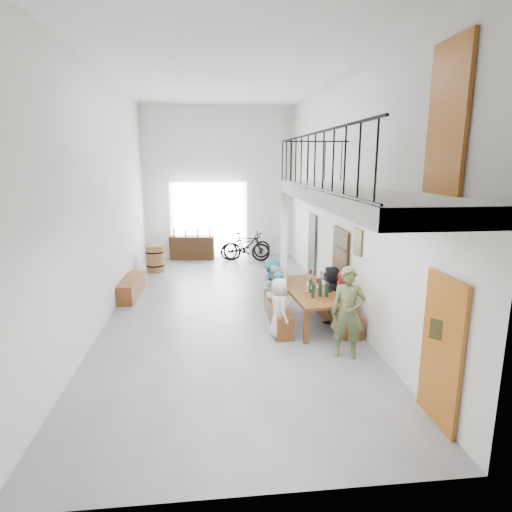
{
  "coord_description": "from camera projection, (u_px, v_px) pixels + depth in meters",
  "views": [
    {
      "loc": [
        -0.38,
        -9.95,
        3.57
      ],
      "look_at": [
        0.66,
        -0.5,
        1.44
      ],
      "focal_mm": 30.0,
      "sensor_mm": 36.0,
      "label": 1
    }
  ],
  "objects": [
    {
      "name": "room_walls",
      "position": [
        225.0,
        161.0,
        9.69
      ],
      "size": [
        12.0,
        12.0,
        12.0
      ],
      "color": "white",
      "rests_on": "ground"
    },
    {
      "name": "guest_right_c",
      "position": [
        325.0,
        290.0,
        10.3
      ],
      "size": [
        0.42,
        0.56,
        1.05
      ],
      "primitive_type": "imported",
      "rotation": [
        0.0,
        0.0,
        -1.39
      ],
      "color": "silver",
      "rests_on": "ground"
    },
    {
      "name": "oak_barrel",
      "position": [
        155.0,
        258.0,
        13.97
      ],
      "size": [
        0.6,
        0.6,
        0.89
      ],
      "color": "olive",
      "rests_on": "ground"
    },
    {
      "name": "tasting_table",
      "position": [
        310.0,
        293.0,
        9.46
      ],
      "size": [
        1.22,
        2.5,
        0.79
      ],
      "rotation": [
        0.0,
        0.0,
        0.1
      ],
      "color": "brown",
      "rests_on": "ground"
    },
    {
      "name": "guest_left_d",
      "position": [
        272.0,
        285.0,
        10.22
      ],
      "size": [
        0.58,
        0.89,
        1.31
      ],
      "primitive_type": "imported",
      "rotation": [
        0.0,
        0.0,
        1.68
      ],
      "color": "#226272",
      "rests_on": "ground"
    },
    {
      "name": "floor",
      "position": [
        227.0,
        310.0,
        10.47
      ],
      "size": [
        12.0,
        12.0,
        0.0
      ],
      "primitive_type": "plane",
      "color": "slate",
      "rests_on": "ground"
    },
    {
      "name": "serving_counter",
      "position": [
        192.0,
        248.0,
        15.75
      ],
      "size": [
        1.66,
        0.65,
        0.85
      ],
      "primitive_type": "cube",
      "rotation": [
        0.0,
        0.0,
        -0.13
      ],
      "color": "#3C2611",
      "rests_on": "ground"
    },
    {
      "name": "bicycle_far",
      "position": [
        246.0,
        247.0,
        15.45
      ],
      "size": [
        1.79,
        0.91,
        1.04
      ],
      "primitive_type": "imported",
      "rotation": [
        0.0,
        0.0,
        1.32
      ],
      "color": "black",
      "rests_on": "ground"
    },
    {
      "name": "bench_inner",
      "position": [
        277.0,
        312.0,
        9.58
      ],
      "size": [
        0.34,
        2.13,
        0.49
      ],
      "primitive_type": "cube",
      "rotation": [
        0.0,
        0.0,
        -0.0
      ],
      "color": "brown",
      "rests_on": "ground"
    },
    {
      "name": "tableware",
      "position": [
        314.0,
        285.0,
        9.24
      ],
      "size": [
        0.72,
        1.56,
        0.35
      ],
      "color": "black",
      "rests_on": "tasting_table"
    },
    {
      "name": "guest_right_a",
      "position": [
        342.0,
        302.0,
        8.97
      ],
      "size": [
        0.5,
        0.84,
        1.34
      ],
      "primitive_type": "imported",
      "rotation": [
        0.0,
        0.0,
        -1.8
      ],
      "color": "red",
      "rests_on": "ground"
    },
    {
      "name": "balcony",
      "position": [
        354.0,
        198.0,
        7.0
      ],
      "size": [
        1.52,
        5.62,
        4.0
      ],
      "color": "white",
      "rests_on": "ground"
    },
    {
      "name": "counter_bottles",
      "position": [
        192.0,
        233.0,
        15.62
      ],
      "size": [
        1.37,
        0.21,
        0.28
      ],
      "color": "black",
      "rests_on": "serving_counter"
    },
    {
      "name": "bench_wall",
      "position": [
        335.0,
        313.0,
        9.56
      ],
      "size": [
        0.61,
        2.11,
        0.48
      ],
      "primitive_type": "cube",
      "rotation": [
        0.0,
        0.0,
        0.17
      ],
      "color": "brown",
      "rests_on": "ground"
    },
    {
      "name": "potted_plant",
      "position": [
        319.0,
        291.0,
        11.25
      ],
      "size": [
        0.44,
        0.4,
        0.41
      ],
      "primitive_type": "imported",
      "rotation": [
        0.0,
        0.0,
        -0.26
      ],
      "color": "#21511B",
      "rests_on": "ground"
    },
    {
      "name": "right_wall_decor",
      "position": [
        365.0,
        254.0,
        8.56
      ],
      "size": [
        0.07,
        8.28,
        5.07
      ],
      "color": "#9C5213",
      "rests_on": "ground"
    },
    {
      "name": "guest_left_a",
      "position": [
        279.0,
        308.0,
        8.71
      ],
      "size": [
        0.48,
        0.66,
        1.26
      ],
      "primitive_type": "imported",
      "rotation": [
        0.0,
        0.0,
        1.7
      ],
      "color": "silver",
      "rests_on": "ground"
    },
    {
      "name": "bicycle_near",
      "position": [
        245.0,
        246.0,
        15.76
      ],
      "size": [
        2.01,
        1.06,
        1.0
      ],
      "primitive_type": "imported",
      "rotation": [
        0.0,
        0.0,
        1.79
      ],
      "color": "black",
      "rests_on": "ground"
    },
    {
      "name": "guest_right_b",
      "position": [
        331.0,
        294.0,
        9.61
      ],
      "size": [
        0.83,
        1.25,
        1.29
      ],
      "primitive_type": "imported",
      "rotation": [
        0.0,
        0.0,
        -1.98
      ],
      "color": "black",
      "rests_on": "ground"
    },
    {
      "name": "host_standing",
      "position": [
        348.0,
        313.0,
        7.8
      ],
      "size": [
        0.72,
        0.59,
        1.71
      ],
      "primitive_type": "imported",
      "rotation": [
        0.0,
        0.0,
        -0.32
      ],
      "color": "#4F5831",
      "rests_on": "ground"
    },
    {
      "name": "guest_left_c",
      "position": [
        275.0,
        292.0,
        9.83
      ],
      "size": [
        0.67,
        0.74,
        1.24
      ],
      "primitive_type": "imported",
      "rotation": [
        0.0,
        0.0,
        1.98
      ],
      "color": "silver",
      "rests_on": "ground"
    },
    {
      "name": "gateway_portal",
      "position": [
        209.0,
        220.0,
        15.89
      ],
      "size": [
        2.8,
        0.08,
        2.8
      ],
      "primitive_type": "cube",
      "color": "white",
      "rests_on": "ground"
    },
    {
      "name": "guest_left_b",
      "position": [
        280.0,
        299.0,
        9.28
      ],
      "size": [
        0.33,
        0.48,
        1.25
      ],
      "primitive_type": "imported",
      "rotation": [
        0.0,
        0.0,
        1.5
      ],
      "color": "#226272",
      "rests_on": "ground"
    },
    {
      "name": "side_bench",
      "position": [
        132.0,
        287.0,
        11.47
      ],
      "size": [
        0.47,
        1.79,
        0.5
      ],
      "primitive_type": "cube",
      "rotation": [
        0.0,
        0.0,
        -0.05
      ],
      "color": "brown",
      "rests_on": "ground"
    }
  ]
}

